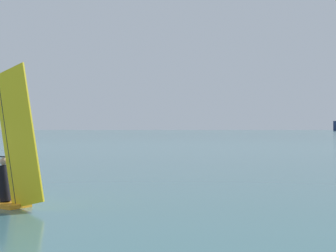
% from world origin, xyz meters
% --- Properties ---
extents(windsurfer, '(3.18, 1.54, 4.63)m').
position_xyz_m(windsurfer, '(3.70, 0.68, 1.09)').
color(windsurfer, orange).
rests_on(windsurfer, ground_plane).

